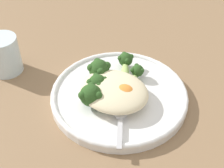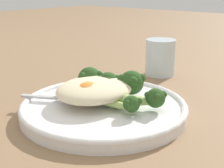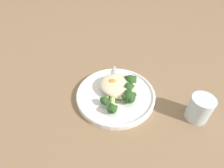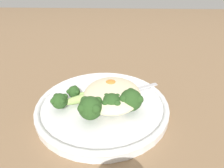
% 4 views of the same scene
% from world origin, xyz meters
% --- Properties ---
extents(ground_plane, '(4.00, 4.00, 0.00)m').
position_xyz_m(ground_plane, '(0.00, 0.00, 0.00)').
color(ground_plane, '#846647').
extents(plate, '(0.28, 0.28, 0.02)m').
position_xyz_m(plate, '(-0.00, -0.01, 0.01)').
color(plate, white).
rests_on(plate, ground_plane).
extents(quinoa_mound, '(0.14, 0.12, 0.03)m').
position_xyz_m(quinoa_mound, '(-0.00, 0.01, 0.04)').
color(quinoa_mound, beige).
rests_on(quinoa_mound, plate).
extents(broccoli_stalk_0, '(0.03, 0.10, 0.03)m').
position_xyz_m(broccoli_stalk_0, '(-0.01, -0.05, 0.03)').
color(broccoli_stalk_0, '#9EBC66').
rests_on(broccoli_stalk_0, plate).
extents(broccoli_stalk_1, '(0.07, 0.11, 0.03)m').
position_xyz_m(broccoli_stalk_1, '(0.02, -0.07, 0.04)').
color(broccoli_stalk_1, '#9EBC66').
rests_on(broccoli_stalk_1, plate).
extents(broccoli_stalk_2, '(0.10, 0.05, 0.04)m').
position_xyz_m(broccoli_stalk_2, '(0.05, -0.02, 0.04)').
color(broccoli_stalk_2, '#9EBC66').
rests_on(broccoli_stalk_2, plate).
extents(broccoli_stalk_3, '(0.09, 0.05, 0.04)m').
position_xyz_m(broccoli_stalk_3, '(0.03, 0.01, 0.04)').
color(broccoli_stalk_3, '#9EBC66').
rests_on(broccoli_stalk_3, plate).
extents(broccoli_stalk_4, '(0.08, 0.10, 0.04)m').
position_xyz_m(broccoli_stalk_4, '(0.02, 0.05, 0.04)').
color(broccoli_stalk_4, '#9EBC66').
rests_on(broccoli_stalk_4, plate).
extents(sweet_potato_chunk_0, '(0.05, 0.05, 0.03)m').
position_xyz_m(sweet_potato_chunk_0, '(-0.01, 0.01, 0.04)').
color(sweet_potato_chunk_0, orange).
rests_on(sweet_potato_chunk_0, plate).
extents(sweet_potato_chunk_1, '(0.06, 0.05, 0.04)m').
position_xyz_m(sweet_potato_chunk_1, '(-0.02, 0.01, 0.04)').
color(sweet_potato_chunk_1, orange).
rests_on(sweet_potato_chunk_1, plate).
extents(sweet_potato_chunk_2, '(0.06, 0.06, 0.03)m').
position_xyz_m(sweet_potato_chunk_2, '(-0.03, 0.03, 0.04)').
color(sweet_potato_chunk_2, orange).
rests_on(sweet_potato_chunk_2, plate).
extents(kale_tuft, '(0.04, 0.05, 0.03)m').
position_xyz_m(kale_tuft, '(0.02, 0.05, 0.04)').
color(kale_tuft, '#193D1E').
rests_on(kale_tuft, plate).
extents(spoon, '(0.07, 0.10, 0.01)m').
position_xyz_m(spoon, '(-0.04, 0.05, 0.03)').
color(spoon, '#B7B7BC').
rests_on(spoon, plate).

